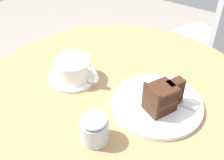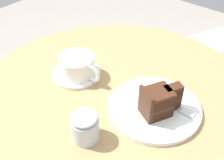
# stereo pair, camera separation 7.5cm
# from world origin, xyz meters

# --- Properties ---
(cafe_table) EXTENTS (0.82, 0.82, 0.71)m
(cafe_table) POSITION_xyz_m (0.00, 0.00, 0.60)
(cafe_table) COLOR #A37F51
(cafe_table) RESTS_ON ground
(saucer) EXTENTS (0.14, 0.14, 0.01)m
(saucer) POSITION_xyz_m (-0.15, -0.00, 0.72)
(saucer) COLOR white
(saucer) RESTS_ON cafe_table
(coffee_cup) EXTENTS (0.14, 0.10, 0.06)m
(coffee_cup) POSITION_xyz_m (-0.15, 0.00, 0.75)
(coffee_cup) COLOR white
(coffee_cup) RESTS_ON saucer
(teaspoon) EXTENTS (0.06, 0.09, 0.00)m
(teaspoon) POSITION_xyz_m (-0.18, 0.04, 0.72)
(teaspoon) COLOR silver
(teaspoon) RESTS_ON saucer
(cake_plate) EXTENTS (0.24, 0.24, 0.01)m
(cake_plate) POSITION_xyz_m (0.10, 0.03, 0.72)
(cake_plate) COLOR white
(cake_plate) RESTS_ON cafe_table
(cake_slice) EXTENTS (0.08, 0.11, 0.08)m
(cake_slice) POSITION_xyz_m (0.12, 0.01, 0.76)
(cake_slice) COLOR #381E14
(cake_slice) RESTS_ON cake_plate
(fork) EXTENTS (0.15, 0.02, 0.00)m
(fork) POSITION_xyz_m (0.14, 0.06, 0.73)
(fork) COLOR silver
(fork) RESTS_ON cake_plate
(napkin) EXTENTS (0.17, 0.18, 0.00)m
(napkin) POSITION_xyz_m (0.08, 0.01, 0.71)
(napkin) COLOR silver
(napkin) RESTS_ON cafe_table
(cafe_chair) EXTENTS (0.50, 0.50, 0.93)m
(cafe_chair) POSITION_xyz_m (0.10, 0.73, 0.55)
(cafe_chair) COLOR #BCBCC1
(cafe_chair) RESTS_ON ground
(sugar_pot) EXTENTS (0.07, 0.07, 0.07)m
(sugar_pot) POSITION_xyz_m (0.03, -0.15, 0.75)
(sugar_pot) COLOR silver
(sugar_pot) RESTS_ON cafe_table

